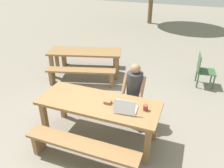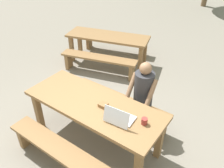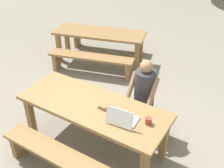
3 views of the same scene
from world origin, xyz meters
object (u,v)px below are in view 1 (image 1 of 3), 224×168
(picnic_table_front, at_px, (99,107))
(small_pouch, at_px, (108,102))
(laptop, at_px, (125,108))
(plastic_chair, at_px, (203,70))
(person_seated, at_px, (134,91))
(picnic_table_mid, at_px, (85,55))
(coffee_mug, at_px, (145,108))

(picnic_table_front, bearing_deg, small_pouch, 7.87)
(laptop, height_order, plastic_chair, laptop)
(person_seated, relative_size, picnic_table_mid, 0.61)
(small_pouch, bearing_deg, laptop, -17.74)
(small_pouch, distance_m, picnic_table_mid, 2.73)
(picnic_table_front, height_order, picnic_table_mid, picnic_table_front)
(coffee_mug, bearing_deg, picnic_table_front, -176.35)
(coffee_mug, bearing_deg, laptop, -154.51)
(picnic_table_front, xyz_separation_m, coffee_mug, (0.80, 0.05, 0.15))
(picnic_table_front, relative_size, person_seated, 1.66)
(plastic_chair, height_order, picnic_table_mid, plastic_chair)
(laptop, relative_size, picnic_table_mid, 0.18)
(coffee_mug, height_order, plastic_chair, coffee_mug)
(person_seated, bearing_deg, small_pouch, -114.54)
(coffee_mug, height_order, picnic_table_mid, coffee_mug)
(small_pouch, distance_m, plastic_chair, 3.16)
(small_pouch, height_order, picnic_table_mid, small_pouch)
(plastic_chair, bearing_deg, picnic_table_mid, 92.97)
(small_pouch, relative_size, plastic_chair, 0.14)
(laptop, distance_m, plastic_chair, 3.11)
(laptop, height_order, coffee_mug, laptop)
(laptop, xyz_separation_m, person_seated, (-0.06, 0.73, -0.10))
(coffee_mug, distance_m, plastic_chair, 2.88)
(picnic_table_front, height_order, coffee_mug, coffee_mug)
(picnic_table_front, xyz_separation_m, picnic_table_mid, (-1.41, 2.25, -0.06))
(laptop, bearing_deg, coffee_mug, -159.46)
(small_pouch, bearing_deg, coffee_mug, 2.57)
(laptop, xyz_separation_m, picnic_table_mid, (-1.91, 2.34, -0.23))
(picnic_table_front, height_order, plastic_chair, plastic_chair)
(coffee_mug, xyz_separation_m, plastic_chair, (0.89, 2.72, -0.37))
(laptop, height_order, person_seated, person_seated)
(coffee_mug, bearing_deg, person_seated, 121.13)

